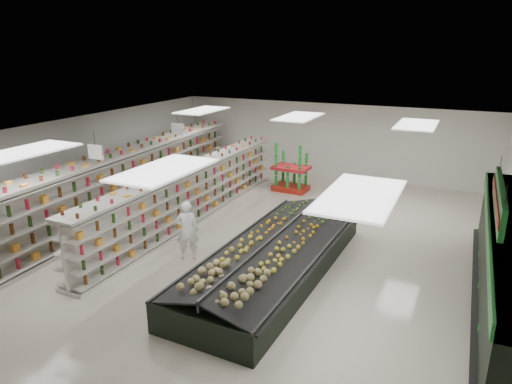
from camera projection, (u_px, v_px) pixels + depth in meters
The scene contains 14 objects.
floor at pixel (250, 240), 13.70m from camera, with size 16.00×16.00×0.00m, color beige.
ceiling at pixel (250, 135), 12.72m from camera, with size 14.00×16.00×0.02m, color white.
wall_back at pixel (329, 140), 20.11m from camera, with size 14.00×0.02×3.20m, color white.
wall_left at pixel (71, 164), 16.03m from camera, with size 0.02×16.00×3.20m, color white.
produce_wall_case at pixel (503, 266), 9.39m from camera, with size 0.93×8.00×2.20m.
aisle_sign_near at pixel (96, 152), 12.66m from camera, with size 0.52×0.06×0.75m.
aisle_sign_far at pixel (178, 129), 16.11m from camera, with size 0.52×0.06×0.75m.
hortifruti_banner at pixel (499, 199), 9.08m from camera, with size 0.12×3.20×0.95m.
gondola_left at pixel (128, 185), 15.66m from camera, with size 1.56×12.85×2.22m.
gondola_center at pixel (192, 196), 14.99m from camera, with size 0.82×10.72×1.86m.
produce_island at pixel (274, 256), 11.56m from camera, with size 2.74×7.07×1.04m.
soda_endcap at pixel (291, 170), 18.12m from camera, with size 1.45×1.03×1.79m.
shopper_main at pixel (187, 230), 12.26m from camera, with size 0.61×0.40×1.66m, color white.
shopper_background at pixel (219, 164), 19.33m from camera, with size 0.75×0.46×1.53m, color tan.
Camera 1 is at (5.49, -11.34, 5.57)m, focal length 32.00 mm.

